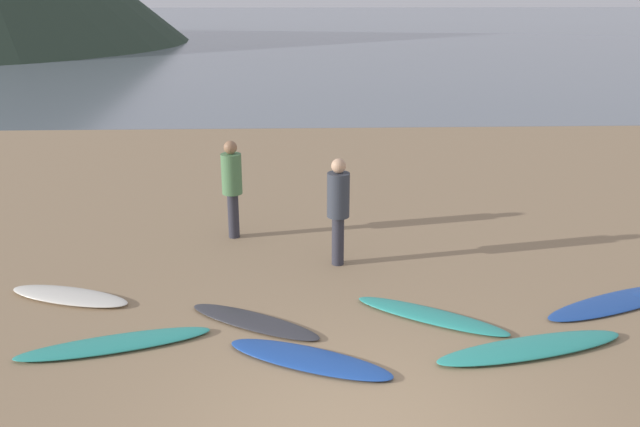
{
  "coord_description": "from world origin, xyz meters",
  "views": [
    {
      "loc": [
        -0.62,
        -5.61,
        4.41
      ],
      "look_at": [
        -0.21,
        5.33,
        0.6
      ],
      "focal_mm": 37.67,
      "sensor_mm": 36.0,
      "label": 1
    }
  ],
  "objects_px": {
    "surfboard_6": "(531,348)",
    "surfboard_4": "(309,359)",
    "surfboard_7": "(618,302)",
    "surfboard_3": "(254,321)",
    "surfboard_2": "(115,344)",
    "person_1": "(232,181)",
    "surfboard_1": "(69,296)",
    "surfboard_5": "(431,316)",
    "person_0": "(338,203)"
  },
  "relations": [
    {
      "from": "surfboard_3",
      "to": "person_0",
      "type": "height_order",
      "value": "person_0"
    },
    {
      "from": "surfboard_3",
      "to": "surfboard_4",
      "type": "bearing_deg",
      "value": -23.39
    },
    {
      "from": "surfboard_6",
      "to": "person_1",
      "type": "bearing_deg",
      "value": 120.45
    },
    {
      "from": "surfboard_2",
      "to": "surfboard_4",
      "type": "distance_m",
      "value": 2.5
    },
    {
      "from": "surfboard_1",
      "to": "surfboard_5",
      "type": "height_order",
      "value": "surfboard_1"
    },
    {
      "from": "surfboard_5",
      "to": "surfboard_7",
      "type": "distance_m",
      "value": 2.8
    },
    {
      "from": "surfboard_1",
      "to": "surfboard_2",
      "type": "relative_size",
      "value": 0.79
    },
    {
      "from": "surfboard_1",
      "to": "surfboard_7",
      "type": "height_order",
      "value": "surfboard_1"
    },
    {
      "from": "surfboard_5",
      "to": "person_1",
      "type": "bearing_deg",
      "value": 164.42
    },
    {
      "from": "person_0",
      "to": "person_1",
      "type": "bearing_deg",
      "value": 141.92
    },
    {
      "from": "surfboard_7",
      "to": "person_1",
      "type": "height_order",
      "value": "person_1"
    },
    {
      "from": "surfboard_1",
      "to": "surfboard_3",
      "type": "xyz_separation_m",
      "value": [
        2.74,
        -0.86,
        -0.01
      ]
    },
    {
      "from": "surfboard_4",
      "to": "surfboard_7",
      "type": "distance_m",
      "value": 4.69
    },
    {
      "from": "surfboard_2",
      "to": "surfboard_3",
      "type": "xyz_separation_m",
      "value": [
        1.73,
        0.54,
        -0.01
      ]
    },
    {
      "from": "surfboard_7",
      "to": "surfboard_2",
      "type": "bearing_deg",
      "value": 164.92
    },
    {
      "from": "surfboard_3",
      "to": "surfboard_6",
      "type": "bearing_deg",
      "value": 17.04
    },
    {
      "from": "surfboard_1",
      "to": "surfboard_7",
      "type": "xyz_separation_m",
      "value": [
        7.95,
        -0.46,
        -0.02
      ]
    },
    {
      "from": "surfboard_5",
      "to": "person_0",
      "type": "distance_m",
      "value": 2.47
    },
    {
      "from": "surfboard_6",
      "to": "surfboard_4",
      "type": "bearing_deg",
      "value": 169.04
    },
    {
      "from": "surfboard_2",
      "to": "surfboard_4",
      "type": "xyz_separation_m",
      "value": [
        2.46,
        -0.46,
        -0.0
      ]
    },
    {
      "from": "surfboard_7",
      "to": "person_1",
      "type": "relative_size",
      "value": 1.44
    },
    {
      "from": "surfboard_7",
      "to": "surfboard_1",
      "type": "bearing_deg",
      "value": 153.93
    },
    {
      "from": "person_0",
      "to": "surfboard_4",
      "type": "bearing_deg",
      "value": -102.52
    },
    {
      "from": "person_0",
      "to": "person_1",
      "type": "height_order",
      "value": "person_0"
    },
    {
      "from": "surfboard_2",
      "to": "person_1",
      "type": "distance_m",
      "value": 4.13
    },
    {
      "from": "surfboard_2",
      "to": "person_1",
      "type": "height_order",
      "value": "person_1"
    },
    {
      "from": "surfboard_1",
      "to": "surfboard_2",
      "type": "height_order",
      "value": "surfboard_1"
    },
    {
      "from": "surfboard_4",
      "to": "surfboard_2",
      "type": "bearing_deg",
      "value": -165.64
    },
    {
      "from": "surfboard_3",
      "to": "person_1",
      "type": "relative_size",
      "value": 1.13
    },
    {
      "from": "surfboard_4",
      "to": "person_0",
      "type": "height_order",
      "value": "person_0"
    },
    {
      "from": "surfboard_3",
      "to": "surfboard_6",
      "type": "distance_m",
      "value": 3.62
    },
    {
      "from": "surfboard_1",
      "to": "surfboard_6",
      "type": "distance_m",
      "value": 6.49
    },
    {
      "from": "surfboard_5",
      "to": "surfboard_6",
      "type": "xyz_separation_m",
      "value": [
        1.09,
        -0.91,
        0.01
      ]
    },
    {
      "from": "surfboard_2",
      "to": "surfboard_1",
      "type": "bearing_deg",
      "value": 110.26
    },
    {
      "from": "person_0",
      "to": "person_1",
      "type": "relative_size",
      "value": 1.0
    },
    {
      "from": "surfboard_4",
      "to": "surfboard_5",
      "type": "distance_m",
      "value": 2.0
    },
    {
      "from": "surfboard_3",
      "to": "surfboard_6",
      "type": "xyz_separation_m",
      "value": [
        3.52,
        -0.85,
        0.02
      ]
    },
    {
      "from": "surfboard_6",
      "to": "surfboard_5",
      "type": "bearing_deg",
      "value": 126.16
    },
    {
      "from": "surfboard_1",
      "to": "surfboard_5",
      "type": "relative_size",
      "value": 0.87
    },
    {
      "from": "surfboard_5",
      "to": "person_0",
      "type": "bearing_deg",
      "value": 152.97
    },
    {
      "from": "surfboard_7",
      "to": "surfboard_3",
      "type": "bearing_deg",
      "value": 161.59
    },
    {
      "from": "surfboard_2",
      "to": "surfboard_7",
      "type": "bearing_deg",
      "value": -7.91
    },
    {
      "from": "surfboard_4",
      "to": "surfboard_5",
      "type": "height_order",
      "value": "same"
    },
    {
      "from": "surfboard_2",
      "to": "person_0",
      "type": "relative_size",
      "value": 1.36
    },
    {
      "from": "surfboard_6",
      "to": "person_1",
      "type": "distance_m",
      "value": 5.88
    },
    {
      "from": "surfboard_1",
      "to": "surfboard_4",
      "type": "relative_size",
      "value": 0.89
    },
    {
      "from": "surfboard_4",
      "to": "surfboard_7",
      "type": "bearing_deg",
      "value": 42.1
    },
    {
      "from": "surfboard_2",
      "to": "surfboard_4",
      "type": "height_order",
      "value": "surfboard_2"
    },
    {
      "from": "surfboard_3",
      "to": "surfboard_6",
      "type": "height_order",
      "value": "surfboard_6"
    },
    {
      "from": "surfboard_2",
      "to": "person_0",
      "type": "height_order",
      "value": "person_0"
    }
  ]
}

